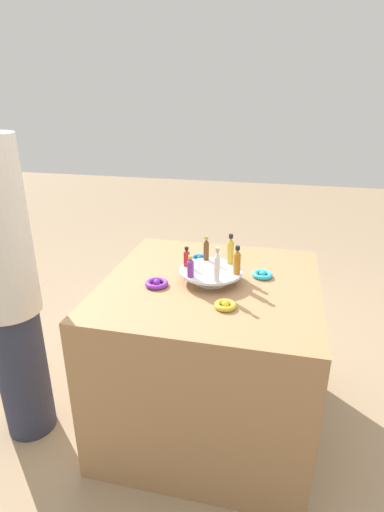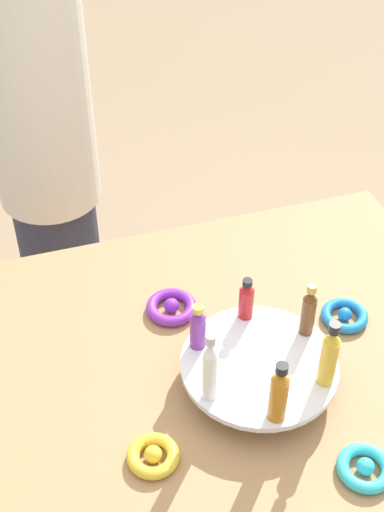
% 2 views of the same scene
% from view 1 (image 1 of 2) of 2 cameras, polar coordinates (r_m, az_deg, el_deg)
% --- Properties ---
extents(ground_plane, '(12.00, 12.00, 0.00)m').
position_cam_1_polar(ground_plane, '(2.27, 2.32, -21.87)').
color(ground_plane, '#997F60').
extents(party_table, '(0.96, 0.96, 0.79)m').
position_cam_1_polar(party_table, '(2.01, 2.50, -13.78)').
color(party_table, '#9E754C').
rests_on(party_table, ground_plane).
extents(display_stand, '(0.28, 0.28, 0.06)m').
position_cam_1_polar(display_stand, '(1.79, 2.73, -2.48)').
color(display_stand, silver).
rests_on(display_stand, party_table).
extents(bottle_purple, '(0.03, 0.03, 0.10)m').
position_cam_1_polar(bottle_purple, '(1.70, -0.20, -1.60)').
color(bottle_purple, '#702D93').
rests_on(bottle_purple, display_stand).
extents(bottle_clear, '(0.03, 0.03, 0.15)m').
position_cam_1_polar(bottle_clear, '(1.65, 3.59, -1.43)').
color(bottle_clear, silver).
rests_on(bottle_clear, display_stand).
extents(bottle_amber, '(0.03, 0.03, 0.13)m').
position_cam_1_polar(bottle_amber, '(1.73, 6.46, -0.74)').
color(bottle_amber, '#AD6B19').
rests_on(bottle_amber, display_stand).
extents(bottle_gold, '(0.03, 0.03, 0.14)m').
position_cam_1_polar(bottle_gold, '(1.83, 5.52, 0.85)').
color(bottle_gold, gold).
rests_on(bottle_gold, display_stand).
extents(bottle_brown, '(0.03, 0.03, 0.12)m').
position_cam_1_polar(bottle_brown, '(1.87, 2.05, 1.00)').
color(bottle_brown, brown).
rests_on(bottle_brown, display_stand).
extents(bottle_red, '(0.03, 0.03, 0.09)m').
position_cam_1_polar(bottle_red, '(1.80, -0.78, -0.20)').
color(bottle_red, '#B21E23').
rests_on(bottle_red, display_stand).
extents(ribbon_bow_purple, '(0.10, 0.10, 0.03)m').
position_cam_1_polar(ribbon_bow_purple, '(1.77, -5.06, -3.93)').
color(ribbon_bow_purple, purple).
rests_on(ribbon_bow_purple, party_table).
extents(ribbon_bow_gold, '(0.09, 0.09, 0.03)m').
position_cam_1_polar(ribbon_bow_gold, '(1.59, 4.78, -7.01)').
color(ribbon_bow_gold, gold).
rests_on(ribbon_bow_gold, party_table).
extents(ribbon_bow_teal, '(0.09, 0.09, 0.03)m').
position_cam_1_polar(ribbon_bow_teal, '(1.87, 10.03, -2.64)').
color(ribbon_bow_teal, '#2DB7CC').
rests_on(ribbon_bow_teal, party_table).
extents(ribbon_bow_blue, '(0.09, 0.09, 0.03)m').
position_cam_1_polar(ribbon_bow_blue, '(2.02, 1.09, -0.38)').
color(ribbon_bow_blue, blue).
rests_on(ribbon_bow_blue, party_table).
extents(person_figure, '(0.27, 0.27, 1.60)m').
position_cam_1_polar(person_figure, '(1.93, -25.06, -3.54)').
color(person_figure, '#282D42').
rests_on(person_figure, ground_plane).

